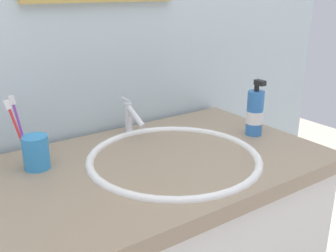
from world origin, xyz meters
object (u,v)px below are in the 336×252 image
Objects in this scene: toothbrush_cup at (36,152)px; soap_dispenser at (255,113)px; faucet at (131,117)px; toothbrush_red at (18,130)px; toothbrush_purple at (20,127)px.

toothbrush_cup is 0.50× the size of soap_dispenser.
faucet is 1.47× the size of toothbrush_cup.
toothbrush_red reaches higher than toothbrush_cup.
faucet is at bearing 8.08° from toothbrush_purple.
soap_dispenser is at bearing -14.86° from toothbrush_purple.
toothbrush_red is 1.03× the size of soap_dispenser.
soap_dispenser is at bearing -12.87° from toothbrush_cup.
toothbrush_purple is at bearing -171.92° from faucet.
toothbrush_purple reaches higher than soap_dispenser.
soap_dispenser is at bearing -13.11° from toothbrush_red.
toothbrush_cup is 0.69m from soap_dispenser.
soap_dispenser is (0.70, -0.18, -0.04)m from toothbrush_purple.
toothbrush_purple is at bearing 59.76° from toothbrush_red.
faucet is 0.71× the size of toothbrush_red.
soap_dispenser is (0.33, -0.24, 0.01)m from faucet.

